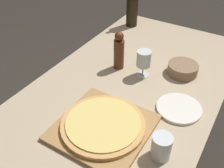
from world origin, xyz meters
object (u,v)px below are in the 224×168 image
(pepper_mill, at_px, (119,51))
(wine_glass, at_px, (144,59))
(pizza, at_px, (103,124))
(small_bowl, at_px, (183,69))
(wine_bottle, at_px, (132,5))

(pepper_mill, distance_m, wine_glass, 0.15)
(pizza, xyz_separation_m, small_bowl, (0.15, 0.56, -0.00))
(pizza, height_order, small_bowl, small_bowl)
(wine_glass, bearing_deg, pizza, -86.25)
(pizza, relative_size, wine_glass, 2.40)
(pepper_mill, relative_size, small_bowl, 1.35)
(pizza, height_order, pepper_mill, pepper_mill)
(small_bowl, bearing_deg, pepper_mill, -158.41)
(wine_bottle, distance_m, small_bowl, 0.65)
(pizza, bearing_deg, wine_bottle, 111.24)
(wine_bottle, xyz_separation_m, small_bowl, (0.51, -0.38, -0.12))
(pizza, distance_m, wine_glass, 0.44)
(pizza, distance_m, wine_bottle, 1.01)
(pepper_mill, xyz_separation_m, wine_glass, (0.15, 0.00, -0.00))
(pepper_mill, height_order, wine_glass, pepper_mill)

